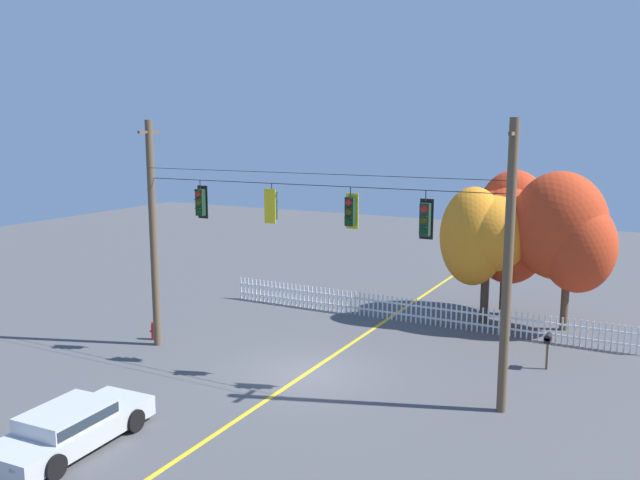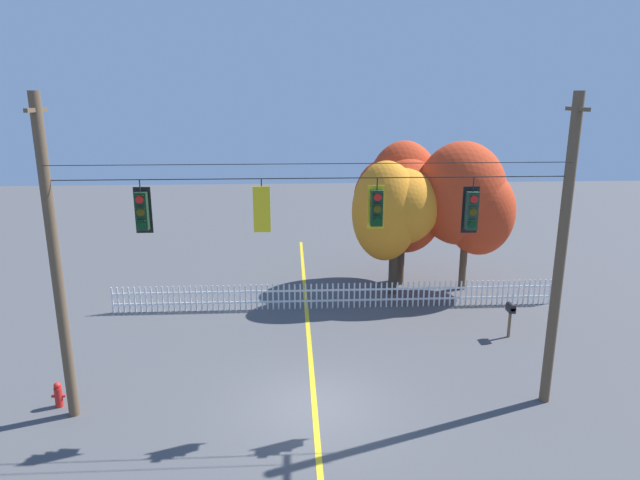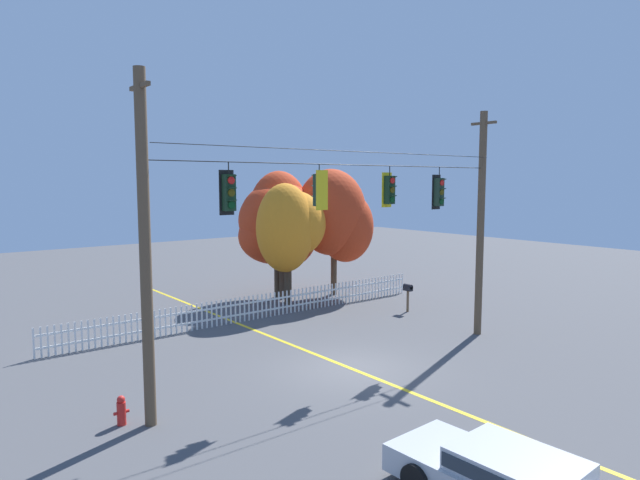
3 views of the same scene
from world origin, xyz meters
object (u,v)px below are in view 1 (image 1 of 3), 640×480
autumn_oak_far_east (502,231)px  roadside_mailbox (548,340)px  autumn_maple_near_fence (483,235)px  autumn_maple_mid (510,227)px  traffic_signal_northbound_primary (350,211)px  fire_hydrant (154,331)px  traffic_signal_southbound_primary (425,219)px  traffic_signal_westbound_side (201,202)px  parked_car (70,426)px  autumn_maple_far_west (566,234)px  traffic_signal_northbound_secondary (272,206)px

autumn_oak_far_east → roadside_mailbox: autumn_oak_far_east is taller
autumn_maple_near_fence → autumn_maple_mid: (0.75, 1.73, 0.16)m
traffic_signal_northbound_primary → fire_hydrant: (-8.86, 0.43, -5.38)m
traffic_signal_southbound_primary → fire_hydrant: traffic_signal_southbound_primary is taller
traffic_signal_southbound_primary → autumn_maple_near_fence: (-0.38, 8.76, -1.77)m
traffic_signal_southbound_primary → autumn_oak_far_east: size_ratio=0.26×
traffic_signal_westbound_side → roadside_mailbox: 13.26m
traffic_signal_southbound_primary → autumn_maple_mid: 10.62m
parked_car → fire_hydrant: 9.18m
traffic_signal_northbound_primary → parked_car: size_ratio=0.29×
traffic_signal_southbound_primary → roadside_mailbox: traffic_signal_southbound_primary is taller
autumn_oak_far_east → autumn_maple_mid: bearing=-18.0°
autumn_oak_far_east → autumn_maple_far_west: 3.23m
traffic_signal_westbound_side → autumn_maple_mid: bearing=49.8°
autumn_maple_near_fence → fire_hydrant: bearing=-142.8°
roadside_mailbox → autumn_oak_far_east: bearing=116.2°
traffic_signal_northbound_primary → autumn_maple_near_fence: 9.21m
traffic_signal_northbound_primary → autumn_maple_near_fence: (2.13, 8.76, -1.87)m
traffic_signal_northbound_secondary → autumn_maple_mid: bearing=60.9°
traffic_signal_northbound_secondary → parked_car: (-1.58, -7.65, -5.17)m
autumn_maple_near_fence → parked_car: bearing=-112.1°
traffic_signal_northbound_secondary → autumn_oak_far_east: traffic_signal_northbound_secondary is taller
traffic_signal_westbound_side → traffic_signal_northbound_primary: bearing=-0.0°
autumn_maple_near_fence → autumn_maple_far_west: size_ratio=0.89×
traffic_signal_westbound_side → traffic_signal_southbound_primary: bearing=0.0°
autumn_oak_far_east → traffic_signal_northbound_primary: bearing=-103.5°
traffic_signal_northbound_secondary → autumn_maple_far_west: (8.37, 9.18, -1.63)m
traffic_signal_westbound_side → parked_car: traffic_signal_westbound_side is taller
autumn_oak_far_east → parked_car: (-7.08, -18.27, -3.23)m
traffic_signal_northbound_secondary → traffic_signal_southbound_primary: same height
autumn_maple_mid → autumn_oak_far_east: size_ratio=1.12×
traffic_signal_westbound_side → autumn_maple_far_west: 14.71m
traffic_signal_southbound_primary → autumn_maple_mid: (0.38, 10.49, -1.60)m
autumn_maple_far_west → roadside_mailbox: 5.77m
autumn_maple_near_fence → fire_hydrant: 14.23m
parked_car → traffic_signal_northbound_primary: bearing=59.4°
traffic_signal_northbound_secondary → autumn_oak_far_east: bearing=62.7°
traffic_signal_westbound_side → parked_car: size_ratio=0.30×
traffic_signal_westbound_side → traffic_signal_southbound_primary: size_ratio=0.93×
autumn_maple_far_west → autumn_maple_mid: bearing=152.1°
roadside_mailbox → parked_car: bearing=-130.5°
roadside_mailbox → fire_hydrant: bearing=-165.1°
parked_car → fire_hydrant: size_ratio=6.26×
traffic_signal_northbound_primary → roadside_mailbox: (5.66, 4.29, -4.69)m
traffic_signal_westbound_side → traffic_signal_northbound_primary: size_ratio=1.03×
traffic_signal_southbound_primary → roadside_mailbox: bearing=53.7°
parked_car → traffic_signal_southbound_primary: bearing=47.4°
traffic_signal_westbound_side → fire_hydrant: bearing=171.5°
parked_car → fire_hydrant: bearing=118.1°
traffic_signal_northbound_primary → autumn_oak_far_east: 11.07m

